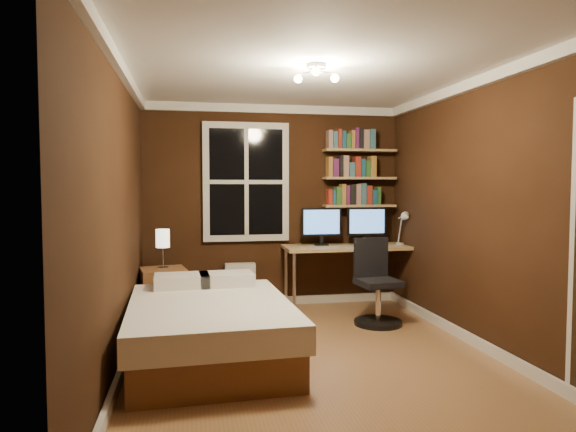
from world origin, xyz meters
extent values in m
plane|color=olive|center=(0.00, 0.00, 0.00)|extent=(4.20, 4.20, 0.00)
cube|color=black|center=(0.00, 2.10, 1.25)|extent=(3.20, 0.04, 2.50)
cube|color=black|center=(-1.60, 0.00, 1.25)|extent=(0.04, 4.20, 2.50)
cube|color=black|center=(1.60, 0.00, 1.25)|extent=(0.04, 4.20, 2.50)
cube|color=white|center=(0.00, 0.00, 2.50)|extent=(3.20, 4.20, 0.02)
cube|color=silver|center=(-0.35, 2.06, 1.55)|extent=(1.06, 0.06, 1.46)
cube|color=#A1804E|center=(1.08, 1.98, 1.25)|extent=(0.92, 0.22, 0.03)
cube|color=#A1804E|center=(1.08, 1.98, 1.60)|extent=(0.92, 0.22, 0.03)
cube|color=#A1804E|center=(1.08, 1.98, 1.95)|extent=(0.92, 0.22, 0.03)
cube|color=brown|center=(-0.87, 0.13, 0.15)|extent=(1.34, 1.87, 0.29)
cube|color=white|center=(-0.87, 0.13, 0.40)|extent=(1.42, 1.92, 0.22)
cube|color=silver|center=(-1.12, 0.83, 0.57)|extent=(0.54, 0.38, 0.13)
cube|color=silver|center=(-0.68, 0.85, 0.57)|extent=(0.54, 0.38, 0.13)
cube|color=brown|center=(-1.33, 1.52, 0.30)|extent=(0.55, 0.55, 0.59)
cube|color=silver|center=(-0.44, 2.00, 0.28)|extent=(0.37, 0.13, 0.55)
cube|color=#A1804E|center=(0.89, 1.78, 0.75)|extent=(1.62, 0.61, 0.04)
cylinder|color=beige|center=(0.14, 1.51, 0.36)|extent=(0.04, 0.04, 0.73)
cylinder|color=beige|center=(1.64, 1.51, 0.36)|extent=(0.04, 0.04, 0.73)
cylinder|color=beige|center=(0.14, 2.04, 0.36)|extent=(0.04, 0.04, 0.73)
cylinder|color=beige|center=(1.64, 2.04, 0.36)|extent=(0.04, 0.04, 0.73)
cylinder|color=black|center=(0.95, 0.94, 0.03)|extent=(0.51, 0.51, 0.05)
cylinder|color=silver|center=(0.95, 0.94, 0.24)|extent=(0.06, 0.06, 0.38)
cube|color=black|center=(0.95, 0.94, 0.46)|extent=(0.46, 0.46, 0.07)
cube|color=black|center=(0.93, 1.13, 0.71)|extent=(0.40, 0.09, 0.44)
camera|label=1|loc=(-1.03, -4.25, 1.49)|focal=32.00mm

